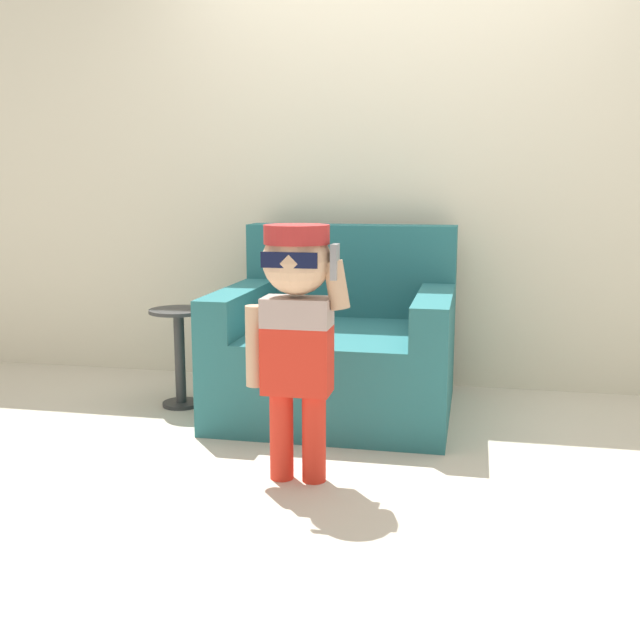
# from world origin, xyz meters

# --- Properties ---
(ground_plane) EXTENTS (10.00, 10.00, 0.00)m
(ground_plane) POSITION_xyz_m (0.00, 0.00, 0.00)
(ground_plane) COLOR beige
(wall_back) EXTENTS (10.00, 0.05, 2.60)m
(wall_back) POSITION_xyz_m (0.00, 0.66, 1.30)
(wall_back) COLOR beige
(wall_back) RESTS_ON ground_plane
(armchair) EXTENTS (1.13, 1.05, 0.92)m
(armchair) POSITION_xyz_m (-0.21, 0.07, 0.32)
(armchair) COLOR #286B70
(armchair) RESTS_ON ground_plane
(person_child) EXTENTS (0.41, 0.30, 0.99)m
(person_child) POSITION_xyz_m (-0.20, -0.89, 0.66)
(person_child) COLOR red
(person_child) RESTS_ON ground_plane
(side_table) EXTENTS (0.30, 0.30, 0.51)m
(side_table) POSITION_xyz_m (-1.03, -0.05, 0.31)
(side_table) COLOR #333333
(side_table) RESTS_ON ground_plane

